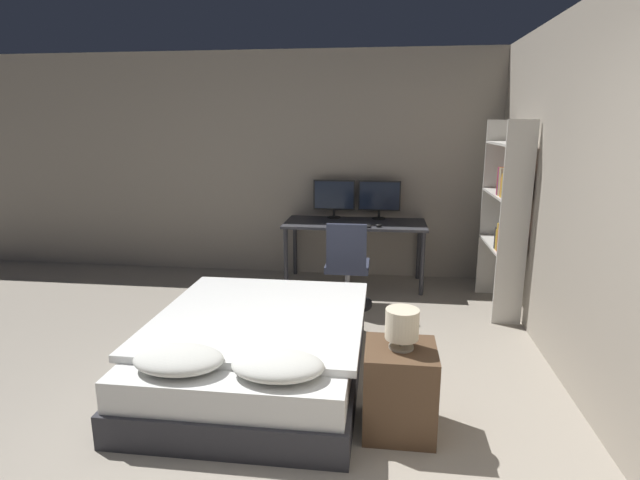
# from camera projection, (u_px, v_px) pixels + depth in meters

# --- Properties ---
(wall_back) EXTENTS (12.00, 0.06, 2.70)m
(wall_back) POSITION_uv_depth(u_px,v_px,m) (330.00, 166.00, 6.06)
(wall_back) COLOR #9E9384
(wall_back) RESTS_ON ground_plane
(wall_side_right) EXTENTS (0.06, 12.00, 2.70)m
(wall_side_right) POSITION_uv_depth(u_px,v_px,m) (582.00, 199.00, 3.46)
(wall_side_right) COLOR #9E9384
(wall_side_right) RESTS_ON ground_plane
(bed) EXTENTS (1.53, 1.93, 0.55)m
(bed) POSITION_uv_depth(u_px,v_px,m) (258.00, 349.00, 3.67)
(bed) COLOR #2D2D33
(bed) RESTS_ON ground_plane
(nightstand) EXTENTS (0.43, 0.43, 0.55)m
(nightstand) POSITION_uv_depth(u_px,v_px,m) (399.00, 389.00, 3.05)
(nightstand) COLOR brown
(nightstand) RESTS_ON ground_plane
(bedside_lamp) EXTENTS (0.20, 0.20, 0.25)m
(bedside_lamp) POSITION_uv_depth(u_px,v_px,m) (402.00, 325.00, 2.96)
(bedside_lamp) COLOR gray
(bedside_lamp) RESTS_ON nightstand
(desk) EXTENTS (1.62, 0.70, 0.74)m
(desk) POSITION_uv_depth(u_px,v_px,m) (355.00, 229.00, 5.77)
(desk) COLOR #38383D
(desk) RESTS_ON ground_plane
(monitor_left) EXTENTS (0.50, 0.16, 0.46)m
(monitor_left) POSITION_uv_depth(u_px,v_px,m) (334.00, 196.00, 5.97)
(monitor_left) COLOR black
(monitor_left) RESTS_ON desk
(monitor_right) EXTENTS (0.50, 0.16, 0.46)m
(monitor_right) POSITION_uv_depth(u_px,v_px,m) (379.00, 197.00, 5.90)
(monitor_right) COLOR black
(monitor_right) RESTS_ON desk
(keyboard) EXTENTS (0.37, 0.13, 0.02)m
(keyboard) POSITION_uv_depth(u_px,v_px,m) (354.00, 226.00, 5.52)
(keyboard) COLOR black
(keyboard) RESTS_ON desk
(computer_mouse) EXTENTS (0.07, 0.05, 0.04)m
(computer_mouse) POSITION_uv_depth(u_px,v_px,m) (379.00, 226.00, 5.48)
(computer_mouse) COLOR black
(computer_mouse) RESTS_ON desk
(office_chair) EXTENTS (0.52, 0.52, 0.91)m
(office_chair) POSITION_uv_depth(u_px,v_px,m) (347.00, 274.00, 5.10)
(office_chair) COLOR black
(office_chair) RESTS_ON ground_plane
(bookshelf) EXTENTS (0.26, 0.91, 1.89)m
(bookshelf) POSITION_uv_depth(u_px,v_px,m) (506.00, 208.00, 4.83)
(bookshelf) COLOR beige
(bookshelf) RESTS_ON ground_plane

